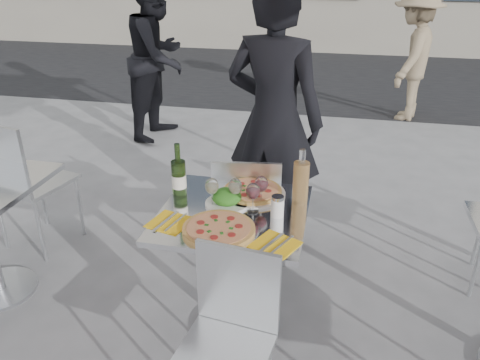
% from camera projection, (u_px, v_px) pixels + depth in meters
% --- Properties ---
extents(ground, '(80.00, 80.00, 0.00)m').
position_uv_depth(ground, '(234.00, 327.00, 2.64)').
color(ground, slate).
extents(street_asphalt, '(24.00, 5.00, 0.00)m').
position_uv_depth(street_asphalt, '(315.00, 73.00, 8.37)').
color(street_asphalt, black).
rests_on(street_asphalt, ground).
extents(main_table, '(0.72, 0.72, 0.75)m').
position_uv_depth(main_table, '(234.00, 247.00, 2.40)').
color(main_table, '#B7BABF').
rests_on(main_table, ground).
extents(chair_far, '(0.45, 0.46, 0.86)m').
position_uv_depth(chair_far, '(247.00, 209.00, 2.82)').
color(chair_far, silver).
rests_on(chair_far, ground).
extents(chair_near, '(0.42, 0.43, 0.82)m').
position_uv_depth(chair_near, '(230.00, 327.00, 1.96)').
color(chair_near, silver).
rests_on(chair_near, ground).
extents(side_chair_lfar, '(0.53, 0.54, 0.96)m').
position_uv_depth(side_chair_lfar, '(20.00, 176.00, 3.11)').
color(side_chair_lfar, silver).
rests_on(side_chair_lfar, ground).
extents(woman_diner, '(0.74, 0.57, 1.82)m').
position_uv_depth(woman_diner, '(274.00, 121.00, 3.07)').
color(woman_diner, black).
rests_on(woman_diner, ground).
extents(pedestrian_a, '(0.79, 0.95, 1.79)m').
position_uv_depth(pedestrian_a, '(158.00, 57.00, 5.11)').
color(pedestrian_a, black).
rests_on(pedestrian_a, ground).
extents(pedestrian_b, '(0.87, 1.16, 1.59)m').
position_uv_depth(pedestrian_b, '(412.00, 55.00, 5.72)').
color(pedestrian_b, '#8E795C').
rests_on(pedestrian_b, ground).
extents(pizza_near, '(0.34, 0.34, 0.02)m').
position_uv_depth(pizza_near, '(219.00, 229.00, 2.14)').
color(pizza_near, tan).
rests_on(pizza_near, main_table).
extents(pizza_far, '(0.35, 0.35, 0.03)m').
position_uv_depth(pizza_far, '(253.00, 192.00, 2.47)').
color(pizza_far, white).
rests_on(pizza_far, main_table).
extents(salad_plate, '(0.22, 0.22, 0.09)m').
position_uv_depth(salad_plate, '(227.00, 198.00, 2.36)').
color(salad_plate, white).
rests_on(salad_plate, main_table).
extents(wine_bottle, '(0.07, 0.08, 0.29)m').
position_uv_depth(wine_bottle, '(179.00, 177.00, 2.40)').
color(wine_bottle, '#34541F').
rests_on(wine_bottle, main_table).
extents(carafe, '(0.08, 0.08, 0.29)m').
position_uv_depth(carafe, '(301.00, 181.00, 2.35)').
color(carafe, tan).
rests_on(carafe, main_table).
extents(sugar_shaker, '(0.06, 0.06, 0.11)m').
position_uv_depth(sugar_shaker, '(277.00, 206.00, 2.25)').
color(sugar_shaker, white).
rests_on(sugar_shaker, main_table).
extents(wineglass_white_a, '(0.07, 0.07, 0.16)m').
position_uv_depth(wineglass_white_a, '(212.00, 187.00, 2.31)').
color(wineglass_white_a, white).
rests_on(wineglass_white_a, main_table).
extents(wineglass_white_b, '(0.07, 0.07, 0.16)m').
position_uv_depth(wineglass_white_b, '(235.00, 187.00, 2.30)').
color(wineglass_white_b, white).
rests_on(wineglass_white_b, main_table).
extents(wineglass_red_a, '(0.07, 0.07, 0.16)m').
position_uv_depth(wineglass_red_a, '(253.00, 192.00, 2.26)').
color(wineglass_red_a, white).
rests_on(wineglass_red_a, main_table).
extents(wineglass_red_b, '(0.07, 0.07, 0.16)m').
position_uv_depth(wineglass_red_b, '(261.00, 185.00, 2.33)').
color(wineglass_red_b, white).
rests_on(wineglass_red_b, main_table).
extents(napkin_left, '(0.22, 0.22, 0.01)m').
position_uv_depth(napkin_left, '(170.00, 222.00, 2.21)').
color(napkin_left, yellow).
rests_on(napkin_left, main_table).
extents(napkin_right, '(0.24, 0.24, 0.01)m').
position_uv_depth(napkin_right, '(275.00, 244.00, 2.04)').
color(napkin_right, yellow).
rests_on(napkin_right, main_table).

